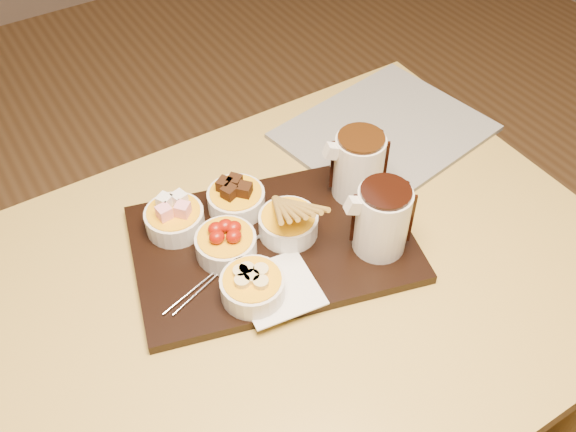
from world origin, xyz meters
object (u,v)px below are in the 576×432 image
bowl_strawberries (226,245)px  pitcher_milk_chocolate (358,167)px  newspaper (385,132)px  pitcher_dark_chocolate (382,220)px  dining_table (262,326)px  serving_board (273,244)px

bowl_strawberries → pitcher_milk_chocolate: pitcher_milk_chocolate is taller
bowl_strawberries → newspaper: (0.43, 0.12, -0.03)m
pitcher_dark_chocolate → newspaper: (0.20, 0.24, -0.07)m
dining_table → newspaper: 0.47m
newspaper → bowl_strawberries: bearing=-173.4°
serving_board → newspaper: size_ratio=1.21×
pitcher_dark_chocolate → pitcher_milk_chocolate: (0.04, 0.12, 0.00)m
dining_table → bowl_strawberries: (-0.01, 0.08, 0.14)m
serving_board → pitcher_dark_chocolate: (0.14, -0.10, 0.07)m
bowl_strawberries → pitcher_dark_chocolate: size_ratio=0.83×
dining_table → pitcher_dark_chocolate: bearing=-9.3°
pitcher_dark_chocolate → newspaper: 0.32m
dining_table → serving_board: 0.14m
pitcher_dark_chocolate → pitcher_milk_chocolate: bearing=85.6°
newspaper → serving_board: bearing=-167.6°
dining_table → pitcher_dark_chocolate: pitcher_dark_chocolate is taller
dining_table → pitcher_milk_chocolate: size_ratio=10.01×
dining_table → bowl_strawberries: bowl_strawberries is taller
serving_board → dining_table: bearing=-118.4°
bowl_strawberries → serving_board: bearing=-11.8°
serving_board → newspaper: (0.35, 0.14, -0.00)m
bowl_strawberries → newspaper: 0.44m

